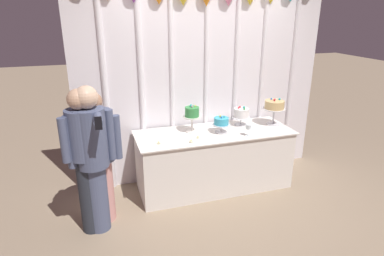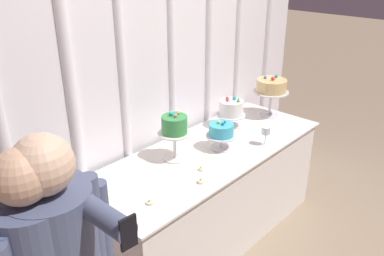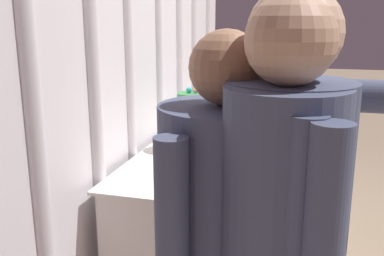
# 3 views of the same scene
# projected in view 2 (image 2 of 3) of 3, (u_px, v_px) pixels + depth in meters

# --- Properties ---
(ground_plane) EXTENTS (24.00, 24.00, 0.00)m
(ground_plane) POSITION_uv_depth(u_px,v_px,m) (218.00, 240.00, 3.29)
(ground_plane) COLOR gray
(draped_curtain) EXTENTS (3.44, 0.20, 2.80)m
(draped_curtain) POSITION_uv_depth(u_px,v_px,m) (167.00, 41.00, 2.96)
(draped_curtain) COLOR white
(draped_curtain) RESTS_ON ground_plane
(cake_table) EXTENTS (2.05, 0.76, 0.79)m
(cake_table) POSITION_uv_depth(u_px,v_px,m) (209.00, 194.00, 3.19)
(cake_table) COLOR white
(cake_table) RESTS_ON ground_plane
(cake_display_leftmost) EXTENTS (0.24, 0.24, 0.36)m
(cake_display_leftmost) POSITION_uv_depth(u_px,v_px,m) (174.00, 128.00, 2.81)
(cake_display_leftmost) COLOR silver
(cake_display_leftmost) RESTS_ON cake_table
(cake_display_midleft) EXTENTS (0.23, 0.23, 0.23)m
(cake_display_midleft) POSITION_uv_depth(u_px,v_px,m) (221.00, 132.00, 3.00)
(cake_display_midleft) COLOR silver
(cake_display_midleft) RESTS_ON cake_table
(cake_display_midright) EXTENTS (0.24, 0.24, 0.28)m
(cake_display_midright) POSITION_uv_depth(u_px,v_px,m) (231.00, 109.00, 3.35)
(cake_display_midright) COLOR silver
(cake_display_midright) RESTS_ON cake_table
(cake_display_rightmost) EXTENTS (0.31, 0.31, 0.37)m
(cake_display_rightmost) POSITION_uv_depth(u_px,v_px,m) (271.00, 88.00, 3.54)
(cake_display_rightmost) COLOR silver
(cake_display_rightmost) RESTS_ON cake_table
(wine_glass) EXTENTS (0.07, 0.07, 0.15)m
(wine_glass) POSITION_uv_depth(u_px,v_px,m) (266.00, 131.00, 3.06)
(wine_glass) COLOR silver
(wine_glass) RESTS_ON cake_table
(tealight_far_left) EXTENTS (0.05, 0.05, 0.03)m
(tealight_far_left) POSITION_uv_depth(u_px,v_px,m) (150.00, 202.00, 2.39)
(tealight_far_left) COLOR beige
(tealight_far_left) RESTS_ON cake_table
(tealight_near_left) EXTENTS (0.05, 0.05, 0.04)m
(tealight_near_left) POSITION_uv_depth(u_px,v_px,m) (201.00, 182.00, 2.60)
(tealight_near_left) COLOR beige
(tealight_near_left) RESTS_ON cake_table
(tealight_near_right) EXTENTS (0.04, 0.04, 0.03)m
(tealight_near_right) POSITION_uv_depth(u_px,v_px,m) (201.00, 169.00, 2.75)
(tealight_near_right) COLOR beige
(tealight_near_right) RESTS_ON cake_table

